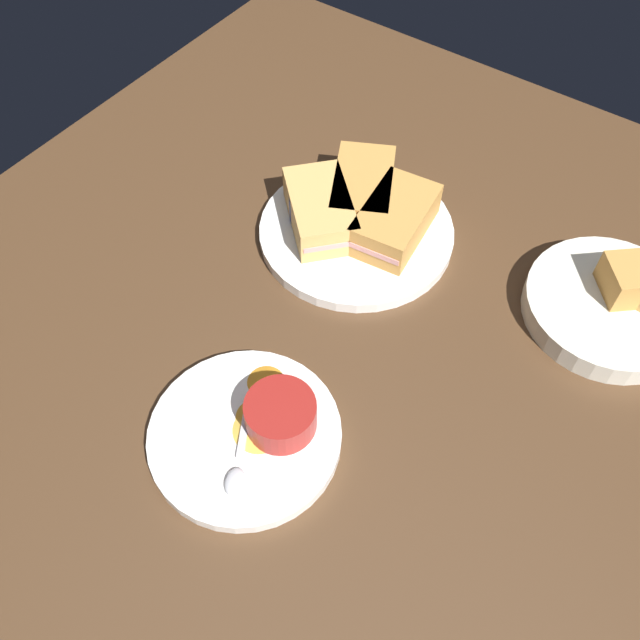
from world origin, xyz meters
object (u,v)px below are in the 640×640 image
(sandwich_half_near, at_px, (395,220))
(spoon_by_gravy_ramekin, at_px, (238,471))
(bread_basket_rear, at_px, (612,303))
(sandwich_half_far, at_px, (363,189))
(spoon_by_dark_ramekin, at_px, (351,231))
(plate_chips_companion, at_px, (245,435))
(plate_sandwich_main, at_px, (356,232))
(ramekin_dark_sauce, at_px, (315,206))
(ramekin_light_gravy, at_px, (281,414))
(sandwich_half_extra, at_px, (320,210))

(sandwich_half_near, xyz_separation_m, spoon_by_gravy_ramekin, (0.38, 0.05, -0.02))
(sandwich_half_near, bearing_deg, bread_basket_rear, 100.33)
(sandwich_half_far, xyz_separation_m, spoon_by_dark_ramekin, (0.06, 0.02, -0.02))
(sandwich_half_far, relative_size, plate_chips_companion, 0.72)
(plate_sandwich_main, distance_m, ramekin_dark_sauce, 0.07)
(ramekin_light_gravy, bearing_deg, ramekin_dark_sauce, -151.13)
(ramekin_dark_sauce, bearing_deg, spoon_by_dark_ramekin, 95.40)
(sandwich_half_far, height_order, sandwich_half_extra, same)
(sandwich_half_far, bearing_deg, ramekin_light_gravy, 19.04)
(plate_sandwich_main, distance_m, spoon_by_gravy_ramekin, 0.37)
(ramekin_light_gravy, distance_m, spoon_by_gravy_ramekin, 0.07)
(sandwich_half_extra, xyz_separation_m, spoon_by_dark_ramekin, (-0.01, 0.04, -0.02))
(sandwich_half_near, relative_size, bread_basket_rear, 0.69)
(sandwich_half_far, relative_size, spoon_by_gravy_ramekin, 1.63)
(ramekin_dark_sauce, xyz_separation_m, spoon_by_dark_ramekin, (-0.01, 0.05, -0.02))
(plate_chips_companion, bearing_deg, spoon_by_gravy_ramekin, 30.62)
(ramekin_dark_sauce, relative_size, plate_chips_companion, 0.33)
(plate_sandwich_main, xyz_separation_m, sandwich_half_near, (-0.02, 0.04, 0.03))
(ramekin_light_gravy, bearing_deg, sandwich_half_extra, -152.61)
(plate_sandwich_main, bearing_deg, plate_chips_companion, 11.95)
(plate_chips_companion, bearing_deg, ramekin_light_gravy, 140.19)
(sandwich_half_near, distance_m, bread_basket_rear, 0.28)
(plate_chips_companion, bearing_deg, sandwich_half_extra, -159.40)
(plate_sandwich_main, height_order, bread_basket_rear, bread_basket_rear)
(spoon_by_dark_ramekin, distance_m, spoon_by_gravy_ramekin, 0.36)
(plate_sandwich_main, relative_size, ramekin_dark_sauce, 3.77)
(sandwich_half_extra, distance_m, spoon_by_gravy_ramekin, 0.36)
(sandwich_half_extra, xyz_separation_m, ramekin_dark_sauce, (-0.00, -0.01, -0.00))
(sandwich_half_far, height_order, ramekin_light_gravy, sandwich_half_far)
(plate_sandwich_main, xyz_separation_m, plate_chips_companion, (0.32, 0.07, 0.00))
(sandwich_half_extra, bearing_deg, ramekin_dark_sauce, -112.35)
(sandwich_half_extra, xyz_separation_m, plate_chips_companion, (0.30, 0.11, -0.03))
(ramekin_dark_sauce, bearing_deg, sandwich_half_far, 150.03)
(sandwich_half_extra, bearing_deg, spoon_by_dark_ramekin, 102.84)
(spoon_by_dark_ramekin, height_order, plate_chips_companion, spoon_by_dark_ramekin)
(sandwich_half_near, xyz_separation_m, spoon_by_dark_ramekin, (0.03, -0.05, -0.02))
(plate_chips_companion, distance_m, bread_basket_rear, 0.47)
(sandwich_half_far, relative_size, ramekin_dark_sauce, 2.19)
(spoon_by_gravy_ramekin, bearing_deg, ramekin_light_gravy, 177.70)
(sandwich_half_extra, relative_size, spoon_by_dark_ramekin, 1.48)
(sandwich_half_extra, relative_size, spoon_by_gravy_ramekin, 1.59)
(plate_sandwich_main, distance_m, plate_chips_companion, 0.33)
(spoon_by_gravy_ramekin, distance_m, bread_basket_rear, 0.49)
(spoon_by_gravy_ramekin, bearing_deg, ramekin_dark_sauce, -156.78)
(plate_sandwich_main, height_order, sandwich_half_near, sandwich_half_near)
(sandwich_half_far, xyz_separation_m, plate_chips_companion, (0.36, 0.09, -0.03))
(spoon_by_dark_ramekin, relative_size, plate_chips_companion, 0.48)
(bread_basket_rear, bearing_deg, spoon_by_gravy_ramekin, -28.43)
(plate_chips_companion, bearing_deg, plate_sandwich_main, -168.05)
(sandwich_half_far, height_order, bread_basket_rear, bread_basket_rear)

